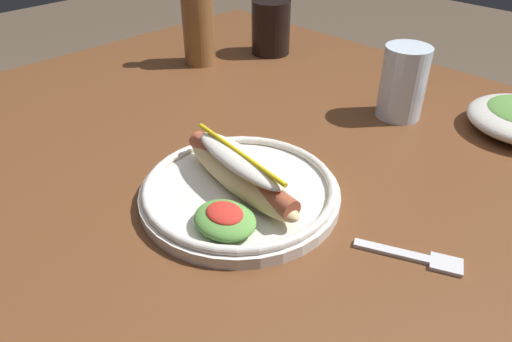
{
  "coord_description": "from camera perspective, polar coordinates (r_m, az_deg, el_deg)",
  "views": [
    {
      "loc": [
        0.42,
        -0.47,
        1.12
      ],
      "look_at": [
        0.05,
        -0.1,
        0.77
      ],
      "focal_mm": 33.3,
      "sensor_mm": 36.0,
      "label": 1
    }
  ],
  "objects": [
    {
      "name": "glass_bottle",
      "position": [
        1.05,
        -6.95,
        16.95
      ],
      "size": [
        0.07,
        0.07,
        0.21
      ],
      "color": "brown",
      "rests_on": "dining_table"
    },
    {
      "name": "hot_dog_plate",
      "position": [
        0.61,
        -2.05,
        -1.96
      ],
      "size": [
        0.26,
        0.26,
        0.08
      ],
      "color": "silver",
      "rests_on": "dining_table"
    },
    {
      "name": "soda_cup",
      "position": [
        1.11,
        1.8,
        16.86
      ],
      "size": [
        0.09,
        0.09,
        0.12
      ],
      "primitive_type": "cylinder",
      "color": "black",
      "rests_on": "dining_table"
    },
    {
      "name": "water_cup",
      "position": [
        0.85,
        17.25,
        10.12
      ],
      "size": [
        0.08,
        0.08,
        0.12
      ],
      "primitive_type": "cylinder",
      "color": "silver",
      "rests_on": "dining_table"
    },
    {
      "name": "dining_table",
      "position": [
        0.79,
        2.59,
        -3.14
      ],
      "size": [
        1.25,
        1.01,
        0.74
      ],
      "color": "brown",
      "rests_on": "ground_plane"
    },
    {
      "name": "fork",
      "position": [
        0.57,
        18.76,
        -9.81
      ],
      "size": [
        0.12,
        0.07,
        0.0
      ],
      "rotation": [
        0.0,
        0.0,
        0.43
      ],
      "color": "silver",
      "rests_on": "dining_table"
    }
  ]
}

